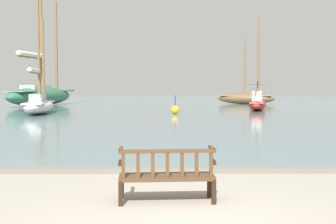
{
  "coord_description": "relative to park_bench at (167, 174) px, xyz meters",
  "views": [
    {
      "loc": [
        -0.16,
        -5.55,
        1.94
      ],
      "look_at": [
        -0.07,
        10.0,
        1.0
      ],
      "focal_mm": 45.0,
      "sensor_mm": 36.0,
      "label": 1
    }
  ],
  "objects": [
    {
      "name": "sailboat_outer_starboard",
      "position": [
        -12.19,
        34.04,
        0.83
      ],
      "size": [
        5.3,
        12.41,
        15.57
      ],
      "color": "#2D6647",
      "rests_on": "harbor_water"
    },
    {
      "name": "channel_buoy",
      "position": [
        0.63,
        21.75,
        -0.1
      ],
      "size": [
        0.56,
        0.56,
        1.26
      ],
      "color": "gold",
      "rests_on": "harbor_water"
    },
    {
      "name": "quay_edge_kerb",
      "position": [
        0.14,
        2.42,
        -0.41
      ],
      "size": [
        40.0,
        0.3,
        0.12
      ],
      "primitive_type": "cube",
      "color": "slate",
      "rests_on": "ground"
    },
    {
      "name": "harbor_water",
      "position": [
        0.14,
        42.57,
        -0.43
      ],
      "size": [
        100.0,
        80.0,
        0.08
      ],
      "primitive_type": "cube",
      "color": "slate",
      "rests_on": "ground"
    },
    {
      "name": "sailboat_nearest_port",
      "position": [
        8.55,
        37.81,
        0.26
      ],
      "size": [
        6.2,
        3.44,
        6.99
      ],
      "color": "brown",
      "rests_on": "harbor_water"
    },
    {
      "name": "sailboat_outer_port",
      "position": [
        7.3,
        26.45,
        0.22
      ],
      "size": [
        2.66,
        6.33,
        7.3
      ],
      "color": "maroon",
      "rests_on": "harbor_water"
    },
    {
      "name": "park_bench",
      "position": [
        0.0,
        0.0,
        0.0
      ],
      "size": [
        1.63,
        0.62,
        0.92
      ],
      "color": "black",
      "rests_on": "ground"
    },
    {
      "name": "sailboat_mid_starboard",
      "position": [
        -8.72,
        21.93,
        0.31
      ],
      "size": [
        2.31,
        6.28,
        7.96
      ],
      "color": "silver",
      "rests_on": "harbor_water"
    }
  ]
}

